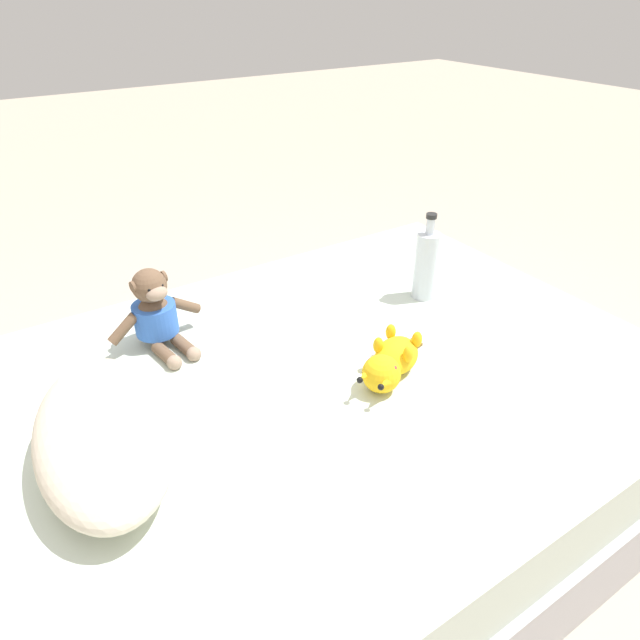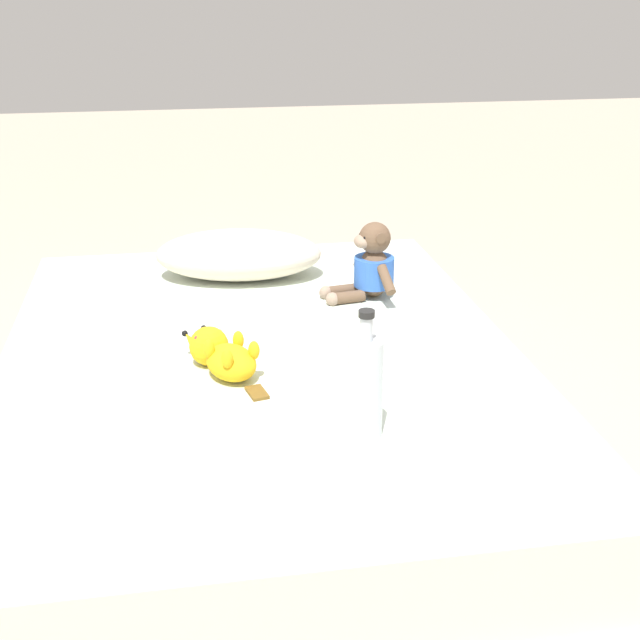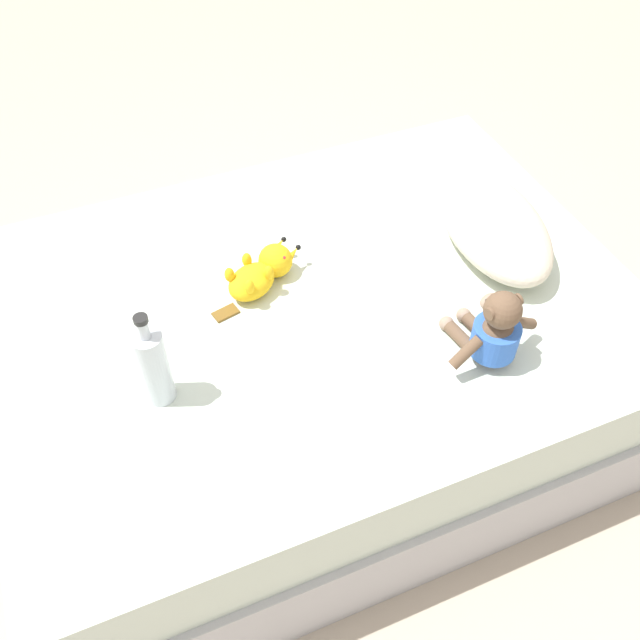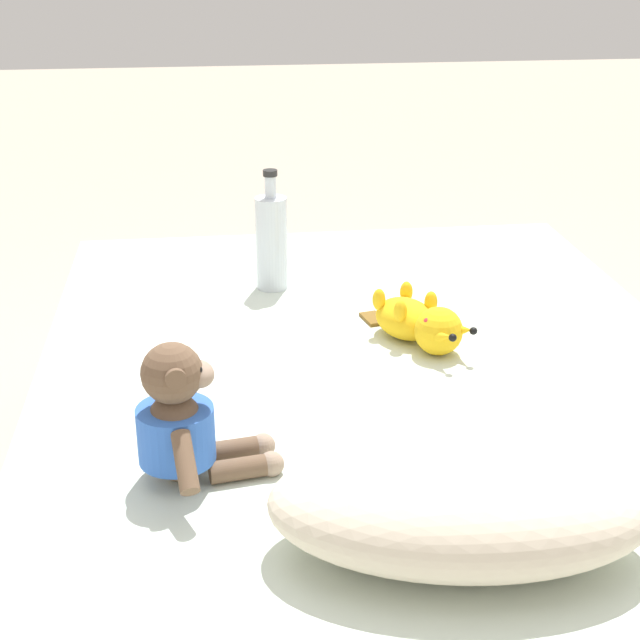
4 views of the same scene
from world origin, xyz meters
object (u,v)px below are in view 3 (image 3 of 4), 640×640
(bed, at_px, (314,356))
(glass_bottle, at_px, (154,366))
(plush_yellow_creature, at_px, (262,272))
(pillow, at_px, (493,224))
(plush_monkey, at_px, (493,332))

(bed, relative_size, glass_bottle, 6.44)
(plush_yellow_creature, bearing_deg, bed, 47.09)
(bed, distance_m, plush_yellow_creature, 0.35)
(bed, xyz_separation_m, pillow, (-0.01, 0.59, 0.34))
(plush_monkey, bearing_deg, pillow, 147.30)
(bed, height_order, plush_yellow_creature, plush_yellow_creature)
(plush_monkey, bearing_deg, glass_bottle, -103.89)
(plush_yellow_creature, distance_m, glass_bottle, 0.47)
(plush_yellow_creature, bearing_deg, pillow, 81.77)
(plush_monkey, bearing_deg, bed, -137.70)
(plush_monkey, relative_size, plush_yellow_creature, 0.93)
(pillow, height_order, plush_monkey, plush_monkey)
(plush_monkey, distance_m, glass_bottle, 0.85)
(bed, bearing_deg, glass_bottle, -70.63)
(bed, relative_size, plush_yellow_creature, 6.01)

